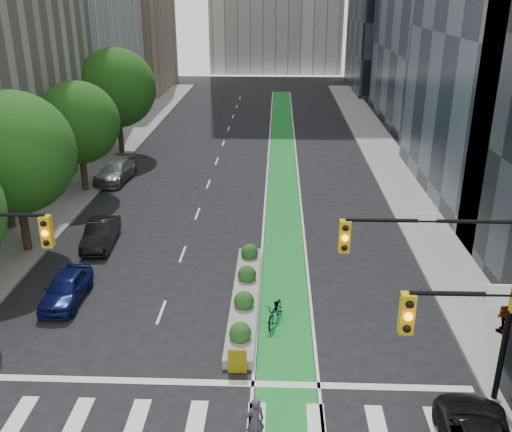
# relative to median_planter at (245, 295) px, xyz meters

# --- Properties ---
(ground) EXTENTS (160.00, 160.00, 0.00)m
(ground) POSITION_rel_median_planter_xyz_m (-1.20, -7.04, -0.37)
(ground) COLOR black
(ground) RESTS_ON ground
(sidewalk_left) EXTENTS (3.60, 90.00, 0.15)m
(sidewalk_left) POSITION_rel_median_planter_xyz_m (-13.00, 17.96, -0.30)
(sidewalk_left) COLOR gray
(sidewalk_left) RESTS_ON ground
(sidewalk_right) EXTENTS (3.60, 90.00, 0.15)m
(sidewalk_right) POSITION_rel_median_planter_xyz_m (10.60, 17.96, -0.30)
(sidewalk_right) COLOR gray
(sidewalk_right) RESTS_ON ground
(bike_lane_paint) EXTENTS (2.20, 70.00, 0.01)m
(bike_lane_paint) POSITION_rel_median_planter_xyz_m (1.80, 22.96, -0.37)
(bike_lane_paint) COLOR #18842B
(bike_lane_paint) RESTS_ON ground
(tree_mid) EXTENTS (6.40, 6.40, 8.78)m
(tree_mid) POSITION_rel_median_planter_xyz_m (-12.20, 4.96, 5.20)
(tree_mid) COLOR black
(tree_mid) RESTS_ON ground
(tree_midfar) EXTENTS (5.60, 5.60, 7.76)m
(tree_midfar) POSITION_rel_median_planter_xyz_m (-12.20, 14.96, 4.57)
(tree_midfar) COLOR black
(tree_midfar) RESTS_ON ground
(tree_far) EXTENTS (6.60, 6.60, 9.00)m
(tree_far) POSITION_rel_median_planter_xyz_m (-12.20, 24.96, 5.32)
(tree_far) COLOR black
(tree_far) RESTS_ON ground
(signal_right) EXTENTS (5.82, 0.51, 7.20)m
(signal_right) POSITION_rel_median_planter_xyz_m (7.47, -6.57, 4.43)
(signal_right) COLOR black
(signal_right) RESTS_ON ground
(median_planter) EXTENTS (1.20, 10.26, 1.10)m
(median_planter) POSITION_rel_median_planter_xyz_m (0.00, 0.00, 0.00)
(median_planter) COLOR gray
(median_planter) RESTS_ON ground
(bicycle) EXTENTS (1.16, 2.14, 1.07)m
(bicycle) POSITION_rel_median_planter_xyz_m (1.38, -1.62, 0.16)
(bicycle) COLOR gray
(bicycle) RESTS_ON ground
(cyclist) EXTENTS (0.74, 0.62, 1.72)m
(cyclist) POSITION_rel_median_planter_xyz_m (0.80, -8.73, 0.49)
(cyclist) COLOR #3B343F
(cyclist) RESTS_ON ground
(parked_car_left_near) EXTENTS (1.62, 3.99, 1.36)m
(parked_car_left_near) POSITION_rel_median_planter_xyz_m (-8.20, -0.22, 0.31)
(parked_car_left_near) COLOR #0C1249
(parked_car_left_near) RESTS_ON ground
(parked_car_left_mid) EXTENTS (1.74, 4.28, 1.38)m
(parked_car_left_mid) POSITION_rel_median_planter_xyz_m (-8.43, 5.97, 0.32)
(parked_car_left_mid) COLOR black
(parked_car_left_mid) RESTS_ON ground
(parked_car_left_far) EXTENTS (2.53, 5.20, 1.46)m
(parked_car_left_far) POSITION_rel_median_planter_xyz_m (-10.70, 17.49, 0.36)
(parked_car_left_far) COLOR #5C5E62
(parked_car_left_far) RESTS_ON ground
(pedestrian_far) EXTENTS (1.15, 1.04, 1.88)m
(pedestrian_far) POSITION_rel_median_planter_xyz_m (10.84, -2.24, 0.72)
(pedestrian_far) COLOR gray
(pedestrian_far) RESTS_ON sidewalk_right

